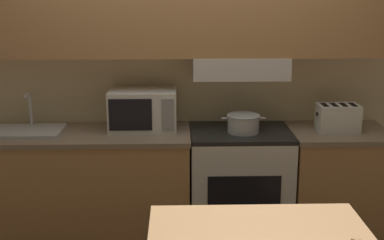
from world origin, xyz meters
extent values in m
plane|color=#3D2D23|center=(0.00, 0.00, 0.00)|extent=(16.00, 16.00, 0.00)
cube|color=beige|center=(0.00, 0.03, 1.27)|extent=(5.38, 0.05, 2.55)
cube|color=tan|center=(0.00, -0.16, 1.77)|extent=(2.98, 0.32, 0.69)
cube|color=silver|center=(0.41, -0.16, 1.34)|extent=(0.69, 0.34, 0.16)
cube|color=tan|center=(-0.73, -0.29, 0.43)|extent=(1.52, 0.59, 0.85)
cube|color=#84705B|center=(-0.73, -0.29, 0.87)|extent=(1.54, 0.61, 0.04)
cube|color=tan|center=(1.14, -0.29, 0.43)|extent=(0.70, 0.59, 0.85)
cube|color=#84705B|center=(1.14, -0.29, 0.87)|extent=(0.72, 0.61, 0.04)
cube|color=silver|center=(0.41, -0.29, 0.43)|extent=(0.73, 0.57, 0.86)
cube|color=black|center=(0.41, -0.29, 0.88)|extent=(0.73, 0.57, 0.03)
cube|color=black|center=(0.41, -0.58, 0.49)|extent=(0.51, 0.01, 0.30)
cylinder|color=black|center=(0.25, -0.40, 0.89)|extent=(0.10, 0.10, 0.01)
cylinder|color=black|center=(0.58, -0.40, 0.89)|extent=(0.10, 0.10, 0.01)
cylinder|color=black|center=(0.25, -0.17, 0.89)|extent=(0.10, 0.10, 0.01)
cylinder|color=black|center=(0.58, -0.17, 0.89)|extent=(0.10, 0.10, 0.01)
cylinder|color=#B7BABF|center=(0.43, -0.33, 0.96)|extent=(0.23, 0.23, 0.13)
torus|color=#B7BABF|center=(0.43, -0.33, 1.02)|extent=(0.24, 0.24, 0.01)
cylinder|color=#B7BABF|center=(0.29, -0.33, 0.99)|extent=(0.05, 0.01, 0.01)
cylinder|color=#B7BABF|center=(0.56, -0.33, 0.99)|extent=(0.05, 0.01, 0.01)
cube|color=silver|center=(-0.30, -0.20, 1.04)|extent=(0.49, 0.33, 0.29)
cube|color=black|center=(-0.38, -0.37, 1.04)|extent=(0.30, 0.01, 0.23)
cube|color=gray|center=(-0.11, -0.37, 1.04)|extent=(0.09, 0.01, 0.23)
cube|color=silver|center=(1.12, -0.30, 0.99)|extent=(0.30, 0.19, 0.20)
cube|color=black|center=(0.96, -0.30, 1.02)|extent=(0.01, 0.02, 0.02)
cube|color=black|center=(1.01, -0.30, 1.08)|extent=(0.04, 0.13, 0.01)
cube|color=black|center=(1.08, -0.30, 1.08)|extent=(0.04, 0.13, 0.01)
cube|color=black|center=(1.15, -0.30, 1.08)|extent=(0.04, 0.13, 0.01)
cube|color=black|center=(1.22, -0.30, 1.08)|extent=(0.04, 0.13, 0.01)
cube|color=#B7BABF|center=(-1.13, -0.29, 0.90)|extent=(0.51, 0.35, 0.02)
cube|color=#4C4F54|center=(-1.13, -0.31, 0.91)|extent=(0.43, 0.27, 0.01)
cylinder|color=#B7BABF|center=(-1.13, -0.16, 1.03)|extent=(0.02, 0.02, 0.24)
cylinder|color=#B7BABF|center=(-1.13, -0.22, 1.15)|extent=(0.02, 0.12, 0.02)
cube|color=#9E7042|center=(0.35, -1.68, 0.73)|extent=(1.10, 0.75, 0.04)
camera|label=1|loc=(-0.05, -4.03, 1.94)|focal=50.00mm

